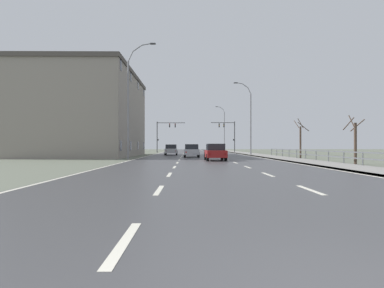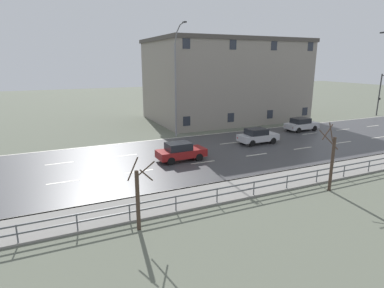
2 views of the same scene
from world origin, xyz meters
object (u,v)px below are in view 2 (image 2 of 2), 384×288
Objects in this scene: car_far_right at (258,136)px; car_mid_centre at (301,124)px; brick_building at (225,80)px; street_lamp_left_bank at (176,84)px; car_near_left at (181,151)px.

car_far_right is 0.99× the size of car_mid_centre.
brick_building reaches higher than car_mid_centre.
car_far_right is 0.20× the size of brick_building.
street_lamp_left_bank is at bearing -135.37° from car_far_right.
car_mid_centre is at bearing 77.04° from street_lamp_left_bank.
car_far_right is 15.85m from brick_building.
street_lamp_left_bank is 2.87× the size of car_mid_centre.
street_lamp_left_bank reaches higher than car_far_right.
car_near_left is (2.10, -9.37, 0.00)m from car_far_right.
brick_building is at bearing 138.89° from car_near_left.
street_lamp_left_bank is 15.98m from car_mid_centre.
brick_building is (-14.45, 4.46, 4.77)m from car_far_right.
brick_building reaches higher than car_near_left.
car_mid_centre is (-2.94, 8.51, 0.00)m from car_far_right.
car_far_right is at bearing 44.75° from street_lamp_left_bank.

